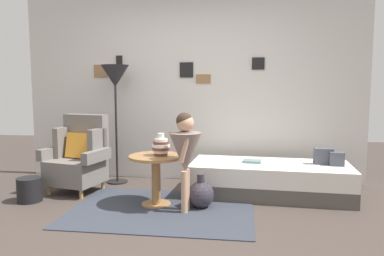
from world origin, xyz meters
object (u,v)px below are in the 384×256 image
Objects in this scene: side_table at (156,169)px; floor_lamp at (115,81)px; demijohn_near at (201,194)px; magazine_basket at (30,190)px; person_child at (185,149)px; daybed at (270,179)px; book_on_daybed at (252,161)px; vase_striped at (161,146)px; armchair at (79,157)px.

floor_lamp is at bearing 130.67° from side_table.
magazine_basket is at bearing -178.71° from demijohn_near.
daybed is at bearing 37.93° from person_child.
side_table is 2.16× the size of magazine_basket.
floor_lamp is (-2.05, 0.34, 1.20)m from daybed.
floor_lamp is 2.00m from demijohn_near.
daybed is at bearing -5.58° from book_on_daybed.
person_child reaches higher than vase_striped.
daybed is at bearing 36.35° from demijohn_near.
floor_lamp is 1.71m from person_child.
vase_striped is (1.16, -0.43, 0.23)m from armchair.
demijohn_near is (1.61, -0.46, -0.29)m from armchair.
armchair is at bearing 157.39° from person_child.
floor_lamp is 1.74m from magazine_basket.
armchair is 1.60m from person_child.
demijohn_near is (-0.78, -0.58, -0.05)m from daybed.
side_table is 1.53m from floor_lamp.
person_child is 1.06m from book_on_daybed.
demijohn_near is (-0.57, -0.60, -0.26)m from book_on_daybed.
person_child is 4.83× the size of book_on_daybed.
daybed is 1.20× the size of floor_lamp.
armchair reaches higher than vase_striped.
floor_lamp is at bearing 53.49° from armchair.
vase_striped is (0.06, 0.01, 0.26)m from side_table.
side_table is 1.59× the size of demijohn_near.
book_on_daybed is 0.79× the size of magazine_basket.
vase_striped is 0.89× the size of magazine_basket.
armchair is 3.89× the size of vase_striped.
side_table is 0.57× the size of person_child.
side_table is 1.21m from book_on_daybed.
daybed is 5.13× the size of demijohn_near.
daybed is at bearing -9.49° from floor_lamp.
book_on_daybed is 0.58× the size of demijohn_near.
daybed is at bearing 2.74° from armchair.
floor_lamp reaches higher than vase_striped.
magazine_basket is at bearing -126.83° from floor_lamp.
floor_lamp is (0.34, 0.46, 0.96)m from armchair.
vase_striped is at bearing 148.51° from person_child.
book_on_daybed is (1.02, 0.56, -0.25)m from vase_striped.
person_child is at bearing -26.22° from side_table.
vase_striped reaches higher than side_table.
daybed is 8.84× the size of book_on_daybed.
armchair is 1.61× the size of side_table.
armchair is 3.46× the size of magazine_basket.
vase_striped is 0.35m from person_child.
magazine_basket is at bearing -167.41° from daybed.
person_child is (1.13, -1.07, -0.72)m from floor_lamp.
daybed is 6.94× the size of magazine_basket.
vase_striped reaches higher than demijohn_near.
side_table is at bearing -152.10° from book_on_daybed.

